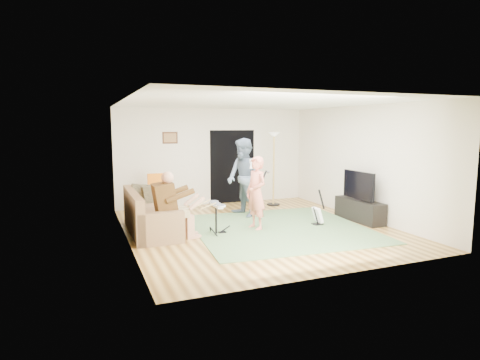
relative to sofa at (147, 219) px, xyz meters
name	(u,v)px	position (x,y,z in m)	size (l,w,h in m)	color
floor	(258,228)	(2.30, -0.51, -0.29)	(6.00, 6.00, 0.00)	brown
walls	(258,167)	(2.30, -0.51, 1.06)	(5.50, 6.00, 2.70)	beige
ceiling	(258,103)	(2.30, -0.51, 2.41)	(6.00, 6.00, 0.00)	white
window_blinds	(124,161)	(-0.45, -0.31, 1.26)	(2.05, 2.05, 0.00)	#975A2E
doorway	(232,167)	(2.85, 2.48, 0.76)	(2.10, 2.10, 0.00)	black
picture_frame	(170,138)	(1.05, 2.48, 1.61)	(0.42, 0.03, 0.32)	#3F2314
area_rug	(280,228)	(2.72, -0.75, -0.28)	(3.64, 3.64, 0.02)	#527849
sofa	(147,219)	(0.00, 0.00, 0.00)	(0.89, 2.17, 0.88)	olive
drummer	(174,213)	(0.42, -0.65, 0.23)	(0.87, 0.49, 1.34)	#563818
drum_kit	(216,220)	(1.30, -0.65, 0.00)	(0.36, 0.65, 0.66)	black
singer	(256,193)	(2.23, -0.58, 0.50)	(0.58, 0.38, 1.58)	#E17761
microphone	(265,175)	(2.43, -0.58, 0.89)	(0.06, 0.06, 0.24)	black
guitarist	(244,178)	(2.46, 0.68, 0.67)	(0.94, 0.73, 1.93)	slate
guitar_held	(251,163)	(2.66, 0.68, 1.02)	(0.12, 0.60, 0.26)	white
guitar_spare	(318,215)	(3.67, -0.78, -0.06)	(0.29, 0.26, 0.81)	black
torchiere_lamp	(274,156)	(3.78, 1.68, 1.11)	(0.37, 0.37, 2.04)	black
dining_chair	(158,201)	(0.50, 1.55, 0.08)	(0.45, 0.47, 1.04)	tan
tv_cabinet	(359,210)	(4.80, -0.79, -0.04)	(0.40, 1.40, 0.50)	black
television	(359,185)	(4.75, -0.79, 0.56)	(0.06, 1.04, 0.65)	black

